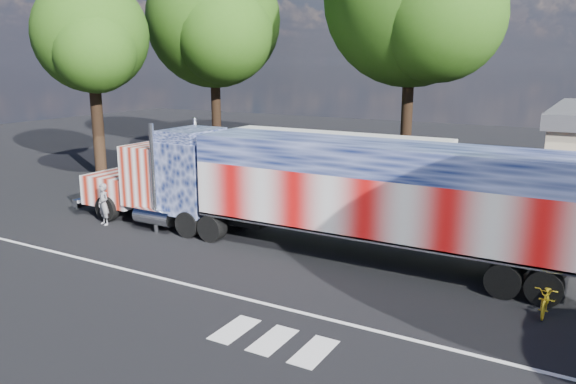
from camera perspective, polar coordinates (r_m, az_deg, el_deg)
The scene contains 8 objects.
ground at distance 20.69m, azimuth -4.15°, elevation -6.78°, with size 100.00×100.00×0.00m, color black.
lane_markings at distance 16.92m, azimuth -6.48°, elevation -11.49°, with size 30.00×2.67×0.01m.
semi_truck at distance 21.08m, azimuth 2.45°, elevation 0.33°, with size 21.55×3.40×4.59m.
coach_bus at distance 28.81m, azimuth 4.55°, elevation 2.60°, with size 11.87×2.76×3.45m.
woman at distance 25.89m, azimuth -18.23°, elevation -1.20°, with size 0.67×0.44×1.85m, color slate.
bicycle at distance 17.87m, azimuth 24.82°, elevation -9.77°, with size 0.59×1.69×0.89m, color gold.
tree_nw_a at distance 42.52m, azimuth -7.44°, elevation 16.84°, with size 10.12×9.64×14.75m.
tree_w_a at distance 36.21m, azimuth -19.32°, elevation 14.72°, with size 7.09×6.76×11.95m.
Camera 1 is at (10.91, -16.11, 7.02)m, focal length 35.00 mm.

